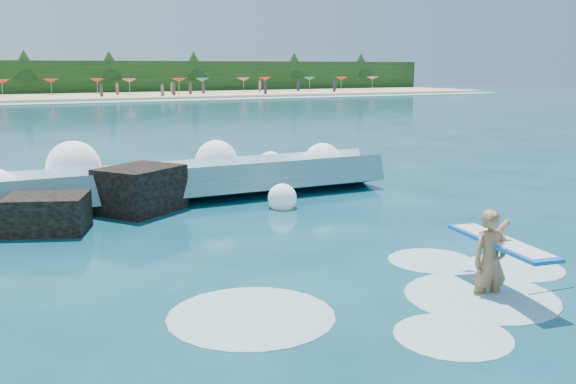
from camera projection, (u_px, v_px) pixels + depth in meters
name	position (u px, v px, depth m)	size (l,w,h in m)	color
ground	(266.00, 273.00, 13.04)	(200.00, 200.00, 0.00)	#083541
beach	(9.00, 98.00, 81.37)	(140.00, 20.00, 0.40)	tan
wet_band	(15.00, 104.00, 71.76)	(140.00, 5.00, 0.08)	silver
treeline	(3.00, 78.00, 89.70)	(140.00, 4.00, 5.00)	black
breaking_wave	(116.00, 188.00, 19.40)	(17.55, 2.75, 1.51)	teal
rock_cluster	(28.00, 208.00, 16.77)	(8.58, 3.61, 1.54)	black
surfer_with_board	(493.00, 258.00, 11.64)	(1.20, 3.06, 1.94)	#996D47
wave_spray	(112.00, 175.00, 19.15)	(15.32, 4.40, 2.09)	white
surf_foam	(416.00, 297.00, 11.66)	(9.21, 5.18, 0.14)	silver
beach_umbrellas	(7.00, 81.00, 83.24)	(113.09, 6.00, 0.50)	#137970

